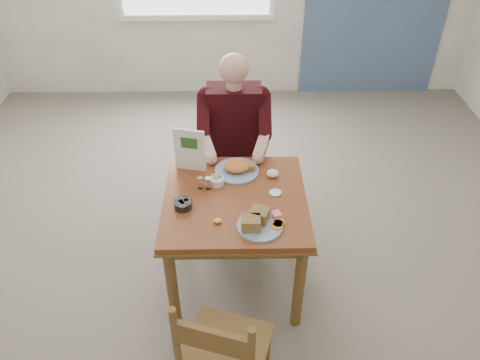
{
  "coord_description": "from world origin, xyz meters",
  "views": [
    {
      "loc": [
        -0.01,
        -2.28,
        2.62
      ],
      "look_at": [
        0.03,
        0.0,
        0.89
      ],
      "focal_mm": 35.0,
      "sensor_mm": 36.0,
      "label": 1
    }
  ],
  "objects_px": {
    "chair_far": "(234,161)",
    "table": "(235,211)",
    "diner": "(234,131)",
    "near_plate": "(258,222)",
    "chair_near": "(223,355)",
    "far_plate": "(238,168)"
  },
  "relations": [
    {
      "from": "table",
      "to": "diner",
      "type": "bearing_deg",
      "value": 90.0
    },
    {
      "from": "diner",
      "to": "near_plate",
      "type": "relative_size",
      "value": 4.52
    },
    {
      "from": "chair_far",
      "to": "chair_near",
      "type": "relative_size",
      "value": 1.0
    },
    {
      "from": "diner",
      "to": "far_plate",
      "type": "bearing_deg",
      "value": -87.31
    },
    {
      "from": "table",
      "to": "chair_near",
      "type": "distance_m",
      "value": 0.95
    },
    {
      "from": "far_plate",
      "to": "chair_far",
      "type": "bearing_deg",
      "value": 92.23
    },
    {
      "from": "chair_far",
      "to": "far_plate",
      "type": "relative_size",
      "value": 2.75
    },
    {
      "from": "chair_near",
      "to": "near_plate",
      "type": "relative_size",
      "value": 3.1
    },
    {
      "from": "table",
      "to": "far_plate",
      "type": "xyz_separation_m",
      "value": [
        0.02,
        0.27,
        0.14
      ]
    },
    {
      "from": "chair_near",
      "to": "diner",
      "type": "height_order",
      "value": "diner"
    },
    {
      "from": "table",
      "to": "chair_far",
      "type": "height_order",
      "value": "chair_far"
    },
    {
      "from": "diner",
      "to": "table",
      "type": "bearing_deg",
      "value": -90.0
    },
    {
      "from": "near_plate",
      "to": "far_plate",
      "type": "xyz_separation_m",
      "value": [
        -0.11,
        0.54,
        -0.0
      ]
    },
    {
      "from": "chair_near",
      "to": "far_plate",
      "type": "xyz_separation_m",
      "value": [
        0.09,
        1.2,
        0.3
      ]
    },
    {
      "from": "chair_near",
      "to": "diner",
      "type": "bearing_deg",
      "value": 87.58
    },
    {
      "from": "chair_near",
      "to": "diner",
      "type": "xyz_separation_m",
      "value": [
        0.07,
        1.64,
        0.33
      ]
    },
    {
      "from": "table",
      "to": "chair_far",
      "type": "relative_size",
      "value": 0.97
    },
    {
      "from": "table",
      "to": "chair_far",
      "type": "bearing_deg",
      "value": 90.0
    },
    {
      "from": "diner",
      "to": "far_plate",
      "type": "height_order",
      "value": "diner"
    },
    {
      "from": "table",
      "to": "chair_near",
      "type": "xyz_separation_m",
      "value": [
        -0.07,
        -0.93,
        -0.16
      ]
    },
    {
      "from": "table",
      "to": "diner",
      "type": "relative_size",
      "value": 0.66
    },
    {
      "from": "chair_far",
      "to": "table",
      "type": "bearing_deg",
      "value": -90.0
    }
  ]
}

